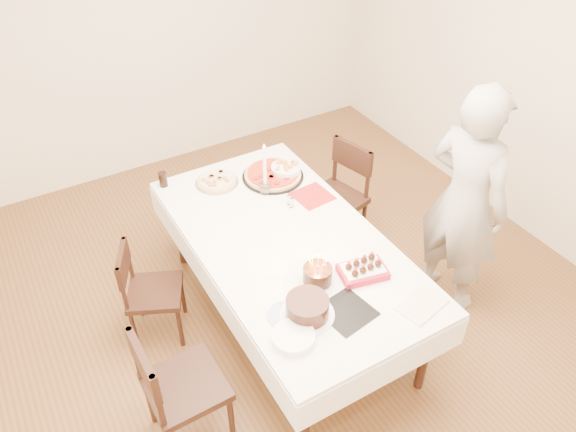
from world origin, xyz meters
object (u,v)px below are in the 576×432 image
cola_glass (163,179)px  chair_left_dessert (185,386)px  strawberry_box (363,270)px  birthday_cake (318,270)px  chair_right_savory (334,200)px  taper_candle (265,169)px  dining_table (288,280)px  pasta_bowl (286,170)px  pizza_white (217,181)px  layer_cake (307,308)px  pizza_pepperoni (273,175)px  chair_left_savory (155,292)px  person (465,202)px

cola_glass → chair_left_dessert: bearing=-107.5°
strawberry_box → birthday_cake: bearing=161.8°
chair_right_savory → taper_candle: bearing=164.2°
dining_table → pasta_bowl: pasta_bowl is taller
pizza_white → layer_cake: (-0.09, -1.42, 0.04)m
chair_right_savory → taper_candle: taper_candle is taller
dining_table → layer_cake: size_ratio=6.86×
dining_table → pizza_pepperoni: bearing=68.8°
dining_table → chair_left_dessert: (-0.96, -0.49, 0.08)m
chair_right_savory → chair_left_dessert: same height
chair_right_savory → birthday_cake: bearing=-143.6°
dining_table → pizza_pepperoni: size_ratio=4.61×
chair_left_savory → cola_glass: cola_glass is taller
pizza_pepperoni → person: bearing=-50.0°
dining_table → strawberry_box: strawberry_box is taller
person → cola_glass: (-1.65, 1.38, -0.07)m
person → cola_glass: size_ratio=15.36×
pizza_pepperoni → layer_cake: 1.38m
person → cola_glass: bearing=41.4°
dining_table → birthday_cake: size_ratio=12.23×
pasta_bowl → layer_cake: 1.40m
pizza_pepperoni → pasta_bowl: (0.10, -0.03, 0.02)m
chair_right_savory → chair_left_savory: (-1.58, -0.17, -0.07)m
dining_table → chair_left_dessert: bearing=-152.7°
taper_candle → layer_cake: size_ratio=1.32×
chair_right_savory → chair_left_dessert: size_ratio=1.00×
pasta_bowl → cola_glass: bearing=158.5°
chair_left_dessert → pizza_white: 1.57m
dining_table → birthday_cake: 0.63m
chair_left_savory → birthday_cake: bearing=161.3°
pizza_pepperoni → pasta_bowl: pasta_bowl is taller
pasta_bowl → chair_left_dessert: bearing=-139.0°
chair_left_dessert → birthday_cake: bearing=-176.2°
pizza_pepperoni → cola_glass: cola_glass is taller
chair_right_savory → person: 1.09m
person → pasta_bowl: (-0.80, 1.04, -0.08)m
pasta_bowl → birthday_cake: bearing=-110.5°
taper_candle → birthday_cake: (-0.16, -0.96, -0.11)m
person → taper_candle: person is taller
chair_right_savory → layer_cake: bearing=-144.6°
pizza_pepperoni → strawberry_box: 1.18m
person → pizza_pepperoni: bearing=31.2°
birthday_cake → layer_cake: bearing=-134.6°
chair_right_savory → strawberry_box: 1.19m
layer_cake → strawberry_box: bearing=13.0°
chair_left_savory → strawberry_box: 1.43m
chair_left_savory → person: (2.00, -0.74, 0.49)m
chair_left_savory → taper_candle: (0.97, 0.19, 0.57)m
chair_left_savory → person: person is taller
chair_left_savory → birthday_cake: size_ratio=4.39×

